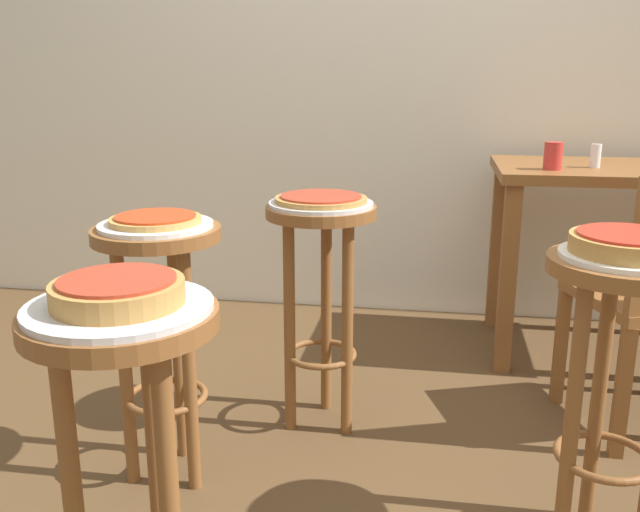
% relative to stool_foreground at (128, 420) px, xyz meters
% --- Properties ---
extents(ground_plane, '(6.00, 6.00, 0.00)m').
position_rel_stool_foreground_xyz_m(ground_plane, '(0.43, 0.57, -0.52)').
color(ground_plane, brown).
extents(stool_foreground, '(0.34, 0.34, 0.73)m').
position_rel_stool_foreground_xyz_m(stool_foreground, '(0.00, 0.00, 0.00)').
color(stool_foreground, brown).
rests_on(stool_foreground, ground_plane).
extents(serving_plate_foreground, '(0.32, 0.32, 0.01)m').
position_rel_stool_foreground_xyz_m(serving_plate_foreground, '(0.00, 0.00, 0.21)').
color(serving_plate_foreground, silver).
rests_on(serving_plate_foreground, stool_foreground).
extents(pizza_foreground, '(0.23, 0.23, 0.05)m').
position_rel_stool_foreground_xyz_m(pizza_foreground, '(0.00, 0.00, 0.24)').
color(pizza_foreground, '#B78442').
rests_on(pizza_foreground, serving_plate_foreground).
extents(stool_middle, '(0.34, 0.34, 0.73)m').
position_rel_stool_foreground_xyz_m(stool_middle, '(0.95, 0.50, 0.00)').
color(stool_middle, brown).
rests_on(stool_middle, ground_plane).
extents(serving_plate_middle, '(0.29, 0.29, 0.01)m').
position_rel_stool_foreground_xyz_m(serving_plate_middle, '(0.95, 0.50, 0.21)').
color(serving_plate_middle, white).
rests_on(serving_plate_middle, stool_middle).
extents(pizza_middle, '(0.25, 0.25, 0.05)m').
position_rel_stool_foreground_xyz_m(pizza_middle, '(0.95, 0.50, 0.24)').
color(pizza_middle, '#B78442').
rests_on(pizza_middle, serving_plate_middle).
extents(stool_leftside, '(0.34, 0.34, 0.73)m').
position_rel_stool_foreground_xyz_m(stool_leftside, '(-0.19, 0.63, 0.00)').
color(stool_leftside, brown).
rests_on(stool_leftside, ground_plane).
extents(serving_plate_leftside, '(0.30, 0.30, 0.01)m').
position_rel_stool_foreground_xyz_m(serving_plate_leftside, '(-0.19, 0.63, 0.21)').
color(serving_plate_leftside, silver).
rests_on(serving_plate_leftside, stool_leftside).
extents(pizza_leftside, '(0.24, 0.24, 0.02)m').
position_rel_stool_foreground_xyz_m(pizza_leftside, '(-0.19, 0.63, 0.23)').
color(pizza_leftside, tan).
rests_on(pizza_leftside, serving_plate_leftside).
extents(stool_rear, '(0.34, 0.34, 0.73)m').
position_rel_stool_foreground_xyz_m(stool_rear, '(0.18, 1.00, 0.00)').
color(stool_rear, brown).
rests_on(stool_rear, ground_plane).
extents(serving_plate_rear, '(0.32, 0.32, 0.01)m').
position_rel_stool_foreground_xyz_m(serving_plate_rear, '(0.18, 1.00, 0.21)').
color(serving_plate_rear, silver).
rests_on(serving_plate_rear, stool_rear).
extents(pizza_rear, '(0.28, 0.28, 0.02)m').
position_rel_stool_foreground_xyz_m(pizza_rear, '(0.18, 1.00, 0.23)').
color(pizza_rear, '#B78442').
rests_on(pizza_rear, serving_plate_rear).
extents(dining_table, '(0.88, 0.61, 0.77)m').
position_rel_stool_foreground_xyz_m(dining_table, '(1.20, 1.78, 0.10)').
color(dining_table, brown).
rests_on(dining_table, ground_plane).
extents(cup_near_edge, '(0.07, 0.07, 0.10)m').
position_rel_stool_foreground_xyz_m(cup_near_edge, '(0.95, 1.63, 0.30)').
color(cup_near_edge, red).
rests_on(cup_near_edge, dining_table).
extents(condiment_shaker, '(0.04, 0.04, 0.09)m').
position_rel_stool_foreground_xyz_m(condiment_shaker, '(1.12, 1.72, 0.29)').
color(condiment_shaker, white).
rests_on(condiment_shaker, dining_table).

